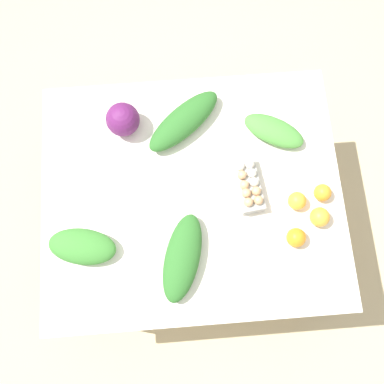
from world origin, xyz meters
TOP-DOWN VIEW (x-y plane):
  - ground_plane at (0.00, 0.00)m, footprint 8.00×8.00m
  - dining_table at (0.00, 0.00)m, footprint 1.28×1.08m
  - cabbage_purple at (-0.27, 0.33)m, footprint 0.15×0.15m
  - egg_carton at (0.24, 0.01)m, footprint 0.12×0.24m
  - greens_bunch_scallion at (-0.01, 0.31)m, footprint 0.38×0.35m
  - greens_bunch_dandelion at (-0.06, -0.27)m, footprint 0.24×0.39m
  - greens_bunch_beet_tops at (-0.46, -0.20)m, footprint 0.30×0.20m
  - greens_bunch_chard at (0.37, 0.24)m, footprint 0.30×0.24m
  - orange_0 at (0.51, -0.15)m, footprint 0.08×0.08m
  - orange_1 at (0.54, -0.05)m, footprint 0.07×0.07m
  - orange_2 at (0.41, -0.23)m, footprint 0.08×0.08m
  - orange_3 at (0.43, -0.08)m, footprint 0.08×0.08m

SIDE VIEW (x-z plane):
  - ground_plane at x=0.00m, z-range 0.00..0.00m
  - dining_table at x=0.00m, z-range 0.27..0.98m
  - greens_bunch_chard at x=0.37m, z-range 0.71..0.78m
  - orange_1 at x=0.54m, z-range 0.71..0.78m
  - orange_3 at x=0.43m, z-range 0.71..0.78m
  - orange_2 at x=0.41m, z-range 0.71..0.79m
  - orange_0 at x=0.51m, z-range 0.71..0.79m
  - greens_bunch_beet_tops at x=-0.46m, z-range 0.71..0.79m
  - egg_carton at x=0.24m, z-range 0.71..0.80m
  - greens_bunch_dandelion at x=-0.06m, z-range 0.71..0.80m
  - greens_bunch_scallion at x=-0.01m, z-range 0.71..0.80m
  - cabbage_purple at x=-0.27m, z-range 0.71..0.85m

